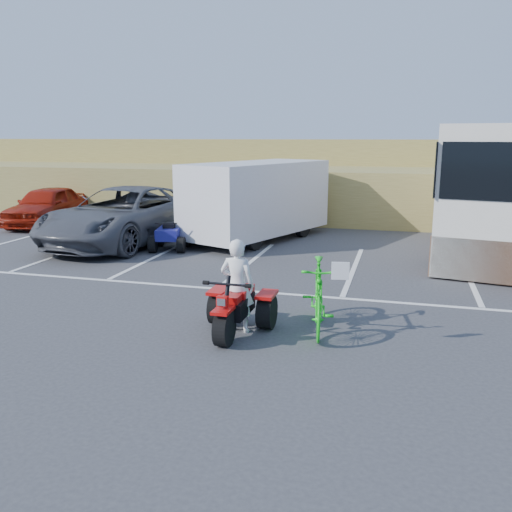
% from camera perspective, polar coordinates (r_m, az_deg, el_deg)
% --- Properties ---
extents(ground, '(100.00, 100.00, 0.00)m').
position_cam_1_polar(ground, '(9.72, -8.78, -7.21)').
color(ground, '#37373A').
rests_on(ground, ground).
extents(parking_stripes, '(28.00, 5.16, 0.01)m').
position_cam_1_polar(parking_stripes, '(13.15, 1.88, -1.81)').
color(parking_stripes, white).
rests_on(parking_stripes, ground).
extents(grass_embankment, '(40.00, 8.50, 3.10)m').
position_cam_1_polar(grass_embankment, '(24.19, 6.22, 8.10)').
color(grass_embankment, olive).
rests_on(grass_embankment, ground).
extents(red_trike_atv, '(1.18, 1.57, 1.01)m').
position_cam_1_polar(red_trike_atv, '(9.21, -2.23, -8.20)').
color(red_trike_atv, '#BA0C0A').
rests_on(red_trike_atv, ground).
extents(rider, '(0.59, 0.39, 1.60)m').
position_cam_1_polar(rider, '(9.09, -1.98, -3.15)').
color(rider, white).
rests_on(rider, ground).
extents(green_dirt_bike, '(0.89, 2.09, 1.21)m').
position_cam_1_polar(green_dirt_bike, '(9.28, 6.57, -4.16)').
color(green_dirt_bike, '#14BF19').
rests_on(green_dirt_bike, ground).
extents(grey_pickup, '(3.52, 6.48, 1.72)m').
position_cam_1_polar(grey_pickup, '(17.23, -13.68, 4.17)').
color(grey_pickup, '#4B4D53').
rests_on(grey_pickup, ground).
extents(red_car, '(2.22, 4.40, 1.44)m').
position_cam_1_polar(red_car, '(21.76, -21.16, 4.98)').
color(red_car, '#991808').
rests_on(red_car, ground).
extents(cargo_trailer, '(3.91, 5.68, 2.46)m').
position_cam_1_polar(cargo_trailer, '(17.19, 0.13, 6.08)').
color(cargo_trailer, silver).
rests_on(cargo_trailer, ground).
extents(rv_motorhome, '(4.25, 9.95, 3.48)m').
position_cam_1_polar(rv_motorhome, '(17.66, 24.36, 5.73)').
color(rv_motorhome, silver).
rests_on(rv_motorhome, ground).
extents(quad_atv_blue, '(1.28, 1.54, 0.88)m').
position_cam_1_polar(quad_atv_blue, '(16.09, -9.01, 0.68)').
color(quad_atv_blue, navy).
rests_on(quad_atv_blue, ground).
extents(quad_atv_green, '(1.53, 1.75, 0.95)m').
position_cam_1_polar(quad_atv_green, '(17.19, -5.38, 1.54)').
color(quad_atv_green, '#1B5F15').
rests_on(quad_atv_green, ground).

